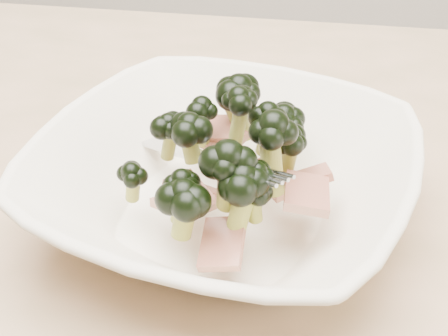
{
  "coord_description": "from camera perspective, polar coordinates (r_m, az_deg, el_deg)",
  "views": [
    {
      "loc": [
        0.16,
        -0.45,
        1.09
      ],
      "look_at": [
        0.1,
        -0.05,
        0.8
      ],
      "focal_mm": 50.0,
      "sensor_mm": 36.0,
      "label": 1
    }
  ],
  "objects": [
    {
      "name": "dining_table",
      "position": [
        0.65,
        -8.23,
        -7.64
      ],
      "size": [
        1.2,
        0.8,
        0.75
      ],
      "color": "tan",
      "rests_on": "ground"
    },
    {
      "name": "broccoli_dish",
      "position": [
        0.5,
        0.1,
        -0.9
      ],
      "size": [
        0.36,
        0.36,
        0.12
      ],
      "color": "#F2E7CD",
      "rests_on": "dining_table"
    }
  ]
}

